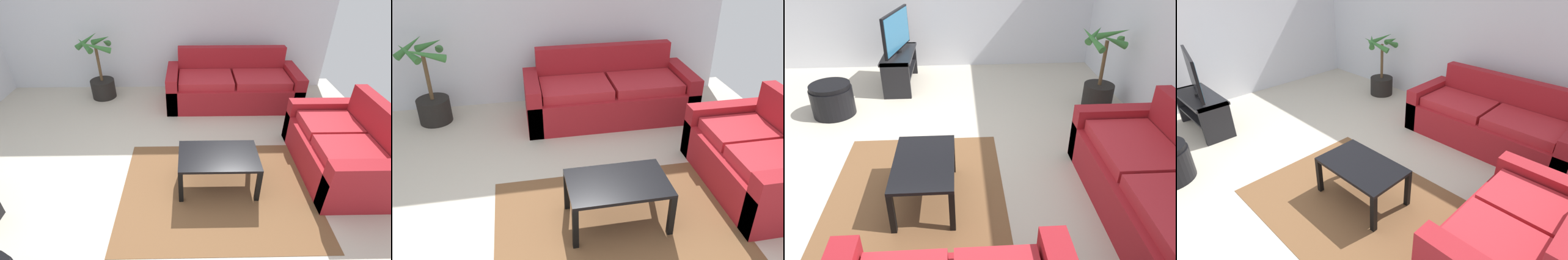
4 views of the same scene
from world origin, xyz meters
TOP-DOWN VIEW (x-y plane):
  - ground_plane at (0.00, 0.00)m, footprint 6.60×6.60m
  - couch_main at (1.17, 2.28)m, footprint 2.22×0.90m
  - tv_stand at (-2.08, -0.36)m, footprint 1.10×0.45m
  - tv at (-2.08, -0.35)m, footprint 1.04×0.25m
  - coffee_table at (0.76, 0.23)m, footprint 0.89×0.55m
  - area_rug at (0.76, 0.13)m, footprint 2.20×1.70m
  - potted_palm at (-1.14, 2.55)m, footprint 0.67×0.70m
  - ottoman at (-1.10, -1.16)m, footprint 0.56×0.56m

SIDE VIEW (x-z plane):
  - ground_plane at x=0.00m, z-range 0.00..0.00m
  - area_rug at x=0.76m, z-range 0.00..0.01m
  - ottoman at x=-1.10m, z-range 0.00..0.44m
  - couch_main at x=1.17m, z-range -0.15..0.75m
  - tv_stand at x=-2.08m, z-range 0.08..0.63m
  - coffee_table at x=0.76m, z-range 0.16..0.60m
  - potted_palm at x=-1.14m, z-range -0.18..0.96m
  - tv at x=-2.08m, z-range 0.56..1.19m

